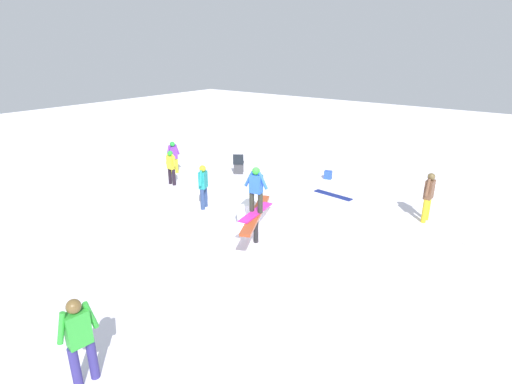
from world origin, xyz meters
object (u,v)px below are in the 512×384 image
at_px(backpack_on_snow, 328,175).
at_px(bystander_brown, 429,195).
at_px(rail_feature, 256,217).
at_px(bystander_teal, 203,184).
at_px(loose_snowboard_white, 479,249).
at_px(folding_chair, 239,164).
at_px(bystander_purple, 173,156).
at_px(main_rider_on_rail, 256,191).
at_px(loose_snowboard_navy, 333,195).
at_px(bystander_green, 79,337).
at_px(bystander_yellow, 171,166).

bearing_deg(backpack_on_snow, bystander_brown, -37.89).
height_order(rail_feature, bystander_teal, bystander_teal).
height_order(loose_snowboard_white, folding_chair, folding_chair).
bearing_deg(bystander_brown, bystander_purple, 99.83).
distance_m(main_rider_on_rail, loose_snowboard_navy, 4.92).
xyz_separation_m(bystander_green, folding_chair, (-10.28, -5.25, -0.48)).
bearing_deg(bystander_purple, main_rider_on_rail, 79.03).
height_order(bystander_green, loose_snowboard_white, bystander_green).
relative_size(rail_feature, bystander_yellow, 1.88).
height_order(bystander_purple, loose_snowboard_white, bystander_purple).
relative_size(main_rider_on_rail, folding_chair, 1.77).
bearing_deg(backpack_on_snow, loose_snowboard_navy, -70.84).
distance_m(bystander_brown, loose_snowboard_white, 2.21).
bearing_deg(bystander_brown, bystander_teal, 120.48).
bearing_deg(bystander_teal, backpack_on_snow, 136.96).
height_order(bystander_purple, bystander_yellow, bystander_purple).
distance_m(main_rider_on_rail, bystander_yellow, 6.02).
relative_size(main_rider_on_rail, bystander_green, 0.98).
relative_size(loose_snowboard_white, backpack_on_snow, 4.07).
distance_m(bystander_teal, backpack_on_snow, 5.72).
xyz_separation_m(loose_snowboard_white, folding_chair, (-1.39, -9.55, 0.40)).
distance_m(bystander_purple, bystander_yellow, 1.47).
bearing_deg(backpack_on_snow, loose_snowboard_white, -40.28).
xyz_separation_m(rail_feature, loose_snowboard_navy, (-4.68, 0.01, -0.75)).
bearing_deg(bystander_purple, folding_chair, 140.11).
xyz_separation_m(bystander_brown, loose_snowboard_navy, (-0.33, -3.35, -0.87)).
xyz_separation_m(rail_feature, folding_chair, (-4.66, -4.47, -0.35)).
xyz_separation_m(bystander_teal, folding_chair, (-3.71, -1.54, -0.43)).
bearing_deg(bystander_brown, bystander_green, 167.58).
height_order(rail_feature, loose_snowboard_white, rail_feature).
distance_m(bystander_yellow, loose_snowboard_navy, 6.33).
relative_size(main_rider_on_rail, loose_snowboard_white, 1.12).
height_order(bystander_yellow, backpack_on_snow, bystander_yellow).
distance_m(loose_snowboard_navy, loose_snowboard_white, 5.26).
bearing_deg(loose_snowboard_white, backpack_on_snow, -174.28).
bearing_deg(main_rider_on_rail, bystander_purple, -123.78).
relative_size(bystander_purple, bystander_teal, 0.93).
bearing_deg(loose_snowboard_navy, bystander_teal, -122.21).
xyz_separation_m(bystander_purple, loose_snowboard_navy, (-1.69, 6.70, -0.77)).
height_order(main_rider_on_rail, bystander_teal, main_rider_on_rail).
xyz_separation_m(rail_feature, bystander_teal, (-0.96, -2.93, 0.08)).
height_order(bystander_brown, bystander_yellow, bystander_brown).
relative_size(bystander_teal, backpack_on_snow, 4.42).
relative_size(bystander_green, folding_chair, 1.80).
bearing_deg(bystander_purple, bystander_teal, 74.69).
bearing_deg(backpack_on_snow, bystander_purple, -163.30).
bearing_deg(main_rider_on_rail, loose_snowboard_white, 113.11).
bearing_deg(main_rider_on_rail, bystander_teal, -117.75).
relative_size(bystander_brown, folding_chair, 1.79).
bearing_deg(loose_snowboard_navy, loose_snowboard_white, -9.42).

